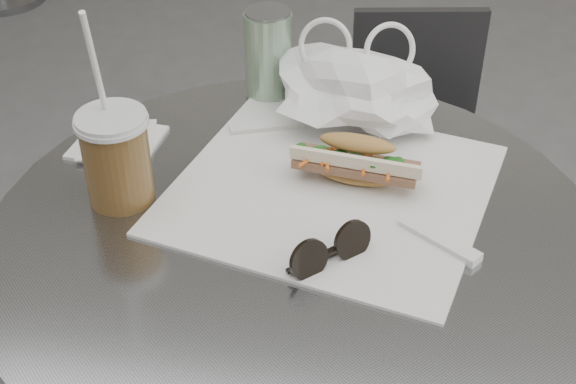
% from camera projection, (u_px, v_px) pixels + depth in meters
% --- Properties ---
extents(cafe_table, '(0.76, 0.76, 0.74)m').
position_uv_depth(cafe_table, '(294.00, 374.00, 1.15)').
color(cafe_table, slate).
rests_on(cafe_table, ground).
extents(chair_far, '(0.36, 0.38, 0.68)m').
position_uv_depth(chair_far, '(414.00, 192.00, 1.77)').
color(chair_far, '#303032').
rests_on(chair_far, ground).
extents(sandwich_paper, '(0.47, 0.45, 0.00)m').
position_uv_depth(sandwich_paper, '(331.00, 189.00, 1.04)').
color(sandwich_paper, white).
rests_on(sandwich_paper, cafe_table).
extents(banh_mi, '(0.21, 0.10, 0.07)m').
position_uv_depth(banh_mi, '(356.00, 161.00, 1.04)').
color(banh_mi, tan).
rests_on(banh_mi, sandwich_paper).
extents(iced_coffee, '(0.09, 0.09, 0.26)m').
position_uv_depth(iced_coffee, '(116.00, 156.00, 0.99)').
color(iced_coffee, brown).
rests_on(iced_coffee, cafe_table).
extents(sunglasses, '(0.10, 0.09, 0.05)m').
position_uv_depth(sunglasses, '(330.00, 252.00, 0.92)').
color(sunglasses, black).
rests_on(sunglasses, cafe_table).
extents(plastic_bag, '(0.25, 0.21, 0.11)m').
position_uv_depth(plastic_bag, '(354.00, 92.00, 1.14)').
color(plastic_bag, white).
rests_on(plastic_bag, cafe_table).
extents(napkin_stack, '(0.12, 0.12, 0.01)m').
position_uv_depth(napkin_stack, '(117.00, 142.00, 1.13)').
color(napkin_stack, white).
rests_on(napkin_stack, cafe_table).
extents(drink_can, '(0.07, 0.07, 0.14)m').
position_uv_depth(drink_can, '(268.00, 54.00, 1.21)').
color(drink_can, '#568F53').
rests_on(drink_can, cafe_table).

